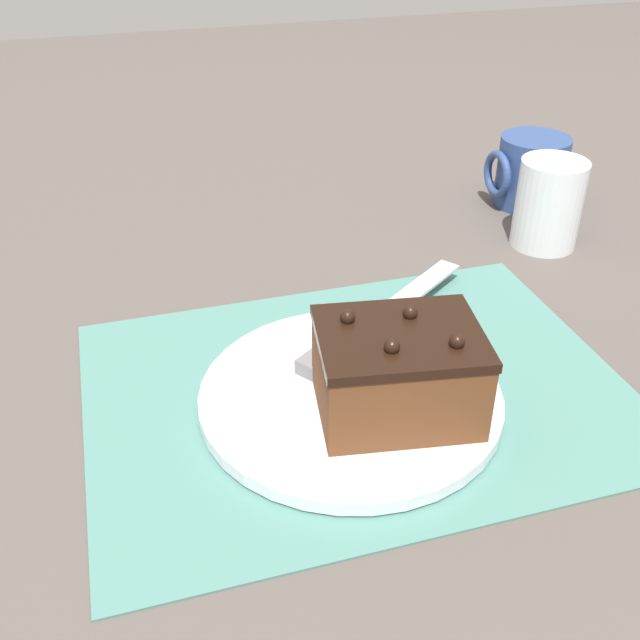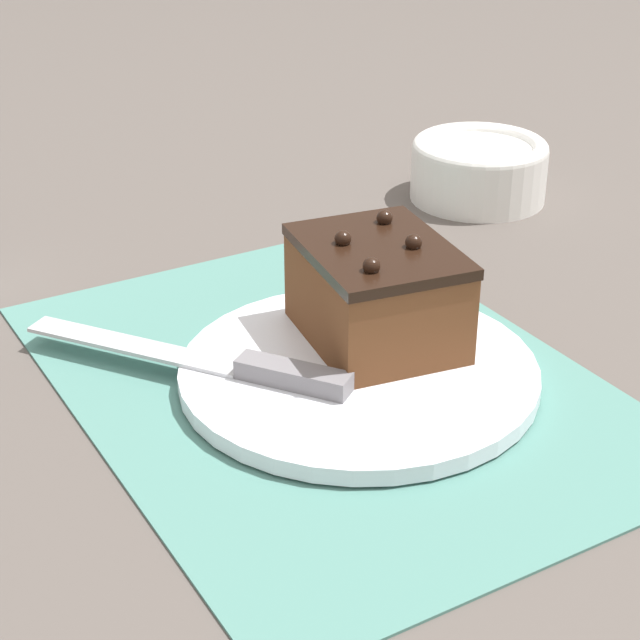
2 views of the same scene
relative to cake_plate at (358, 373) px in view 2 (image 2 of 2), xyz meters
The scene contains 6 objects.
ground_plane 0.02m from the cake_plate, 125.74° to the right, with size 3.00×3.00×0.00m, color #544C47.
placemat_woven 0.02m from the cake_plate, 125.74° to the right, with size 0.46×0.34×0.00m, color slate.
cake_plate is the anchor object (origin of this frame).
chocolate_cake 0.06m from the cake_plate, 130.55° to the left, with size 0.14×0.12×0.08m.
serving_knife 0.09m from the cake_plate, 114.22° to the right, with size 0.22×0.17×0.01m.
small_bowl 0.39m from the cake_plate, 129.79° to the left, with size 0.14×0.14×0.06m.
Camera 2 is at (0.56, -0.33, 0.39)m, focal length 60.00 mm.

